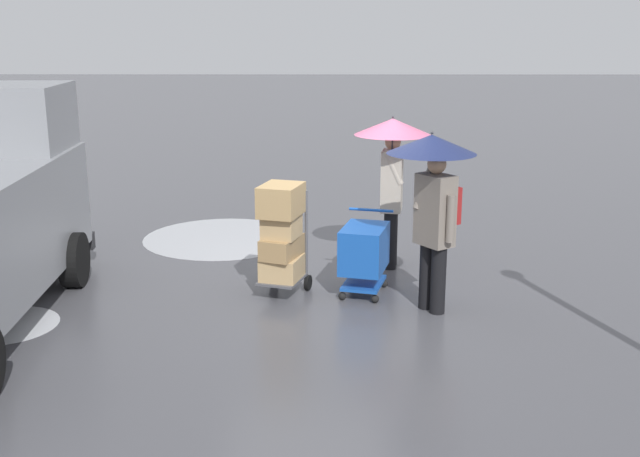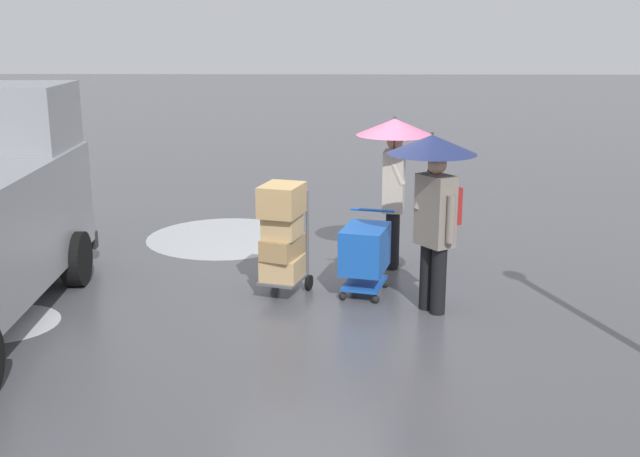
# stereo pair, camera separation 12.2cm
# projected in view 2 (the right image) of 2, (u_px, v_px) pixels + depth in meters

# --- Properties ---
(ground_plane) EXTENTS (90.00, 90.00, 0.00)m
(ground_plane) POSITION_uv_depth(u_px,v_px,m) (318.00, 290.00, 9.97)
(ground_plane) COLOR #4C4C51
(slush_patch_near_cluster) EXTENTS (1.21, 1.21, 0.01)m
(slush_patch_near_cluster) POSITION_uv_depth(u_px,v_px,m) (6.00, 323.00, 8.87)
(slush_patch_near_cluster) COLOR silver
(slush_patch_near_cluster) RESTS_ON ground
(slush_patch_under_van) EXTENTS (2.53, 2.53, 0.01)m
(slush_patch_under_van) POSITION_uv_depth(u_px,v_px,m) (226.00, 237.00, 12.45)
(slush_patch_under_van) COLOR #ADAFB5
(slush_patch_under_van) RESTS_ON ground
(shopping_cart_vendor) EXTENTS (0.74, 0.93, 1.02)m
(shopping_cart_vendor) POSITION_uv_depth(u_px,v_px,m) (365.00, 251.00, 9.72)
(shopping_cart_vendor) COLOR #1951B2
(shopping_cart_vendor) RESTS_ON ground
(hand_dolly_boxes) EXTENTS (0.70, 0.82, 1.43)m
(hand_dolly_boxes) POSITION_uv_depth(u_px,v_px,m) (282.00, 233.00, 9.60)
(hand_dolly_boxes) COLOR #515156
(hand_dolly_boxes) RESTS_ON ground
(pedestrian_pink_side) EXTENTS (1.04, 1.04, 2.15)m
(pedestrian_pink_side) POSITION_uv_depth(u_px,v_px,m) (434.00, 182.00, 8.92)
(pedestrian_pink_side) COLOR black
(pedestrian_pink_side) RESTS_ON ground
(pedestrian_black_side) EXTENTS (1.04, 1.04, 2.15)m
(pedestrian_black_side) POSITION_uv_depth(u_px,v_px,m) (394.00, 157.00, 10.50)
(pedestrian_black_side) COLOR black
(pedestrian_black_side) RESTS_ON ground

